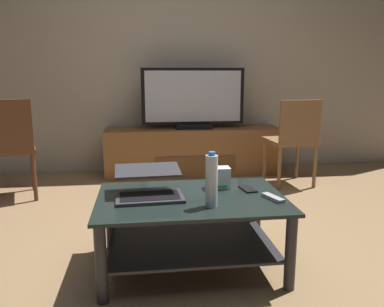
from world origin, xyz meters
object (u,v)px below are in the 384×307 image
dining_chair (294,137)px  coffee_table (191,219)px  water_bottle_near (212,181)px  tv_remote (273,198)px  cell_phone (248,189)px  television (193,100)px  side_chair (8,144)px  laptop (149,186)px  media_cabinet (193,151)px  router_box (220,178)px

dining_chair → coffee_table: bearing=-128.3°
water_bottle_near → tv_remote: 0.39m
cell_phone → tv_remote: tv_remote is taller
coffee_table → television: (0.30, 2.17, 0.54)m
side_chair → tv_remote: 2.46m
dining_chair → laptop: dining_chair is taller
media_cabinet → laptop: (-0.54, -2.15, 0.24)m
router_box → side_chair: bearing=142.0°
water_bottle_near → tv_remote: size_ratio=1.87×
television → router_box: 2.04m
media_cabinet → television: 0.58m
water_bottle_near → cell_phone: 0.41m
dining_chair → water_bottle_near: bearing=-123.4°
coffee_table → side_chair: side_chair is taller
dining_chair → router_box: size_ratio=6.78×
water_bottle_near → cell_phone: size_ratio=2.13×
side_chair → water_bottle_near: size_ratio=3.07×
coffee_table → water_bottle_near: 0.34m
router_box → water_bottle_near: size_ratio=0.44×
television → side_chair: size_ratio=1.24×
coffee_table → router_box: size_ratio=8.26×
laptop → tv_remote: (0.69, -0.15, -0.05)m
side_chair → router_box: side_chair is taller
media_cabinet → tv_remote: media_cabinet is taller
laptop → tv_remote: 0.71m
tv_remote → side_chair: bearing=120.8°
television → tv_remote: (0.15, -2.28, -0.39)m
dining_chair → side_chair: 2.68m
side_chair → cell_phone: (1.81, -1.35, -0.07)m
television → router_box: bearing=-92.8°
media_cabinet → side_chair: (-1.75, -0.75, 0.26)m
tv_remote → cell_phone: bearing=94.9°
coffee_table → television: television is taller
tv_remote → laptop: bearing=147.6°
side_chair → cell_phone: size_ratio=6.54×
television → laptop: 2.22m
coffee_table → media_cabinet: 2.21m
laptop → television: bearing=75.8°
television → dining_chair: (0.93, -0.61, -0.34)m
side_chair → tv_remote: bearing=-39.3°
media_cabinet → television: size_ratio=1.72×
coffee_table → water_bottle_near: water_bottle_near is taller
media_cabinet → side_chair: side_chair is taller
coffee_table → tv_remote: bearing=-13.2°
side_chair → laptop: (1.21, -1.40, -0.02)m
coffee_table → cell_phone: 0.40m
side_chair → water_bottle_near: 2.23m
coffee_table → dining_chair: bearing=51.7°
media_cabinet → side_chair: bearing=-156.9°
television → water_bottle_near: size_ratio=3.81×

